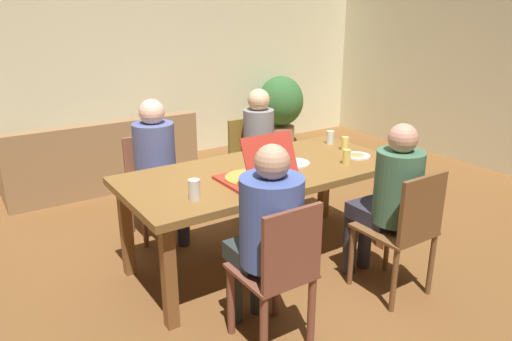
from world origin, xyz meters
name	(u,v)px	position (x,y,z in m)	size (l,w,h in m)	color
ground_plane	(263,259)	(0.00, 0.00, 0.00)	(20.00, 20.00, 0.00)	brown
back_wall	(121,56)	(0.00, 3.04, 1.33)	(7.24, 0.12, 2.66)	beige
side_wall_right	(463,54)	(3.62, 0.91, 1.33)	(0.12, 5.16, 2.66)	beige
dining_table	(263,179)	(0.00, 0.00, 0.67)	(2.10, 0.96, 0.75)	brown
chair_0	(405,227)	(0.51, -0.92, 0.51)	(0.42, 0.44, 0.91)	brown
person_0	(390,194)	(0.51, -0.77, 0.70)	(0.31, 0.53, 1.20)	#2F2D3A
chair_1	(254,160)	(0.51, 0.91, 0.49)	(0.43, 0.44, 0.88)	olive
person_1	(263,144)	(0.51, 0.75, 0.69)	(0.28, 0.50, 1.19)	#3F353D
chair_2	(153,179)	(-0.50, 0.95, 0.49)	(0.44, 0.38, 0.86)	#93573C
person_2	(157,159)	(-0.50, 0.82, 0.71)	(0.34, 0.53, 1.19)	#2E304E
chair_3	(279,274)	(-0.50, -0.89, 0.48)	(0.40, 0.41, 0.91)	brown
person_3	(267,227)	(-0.50, -0.77, 0.72)	(0.36, 0.50, 1.21)	#2E3635
pizza_box_0	(254,176)	(-0.23, -0.21, 0.81)	(0.38, 0.53, 0.38)	red
plate_0	(357,155)	(0.81, -0.15, 0.76)	(0.22, 0.22, 0.03)	white
plate_1	(294,163)	(0.27, -0.02, 0.76)	(0.25, 0.25, 0.01)	white
drinking_glass_0	(345,143)	(0.85, 0.04, 0.81)	(0.06, 0.06, 0.11)	#E2C659
drinking_glass_1	(194,190)	(-0.69, -0.25, 0.82)	(0.08, 0.08, 0.13)	silver
drinking_glass_2	(347,157)	(0.60, -0.24, 0.81)	(0.06, 0.06, 0.11)	#E6CA5D
drinking_glass_3	(330,137)	(0.88, 0.25, 0.81)	(0.07, 0.07, 0.11)	silver
couch	(101,162)	(-0.55, 2.35, 0.28)	(2.02, 0.77, 0.76)	#957049
potted_plant	(281,106)	(2.09, 2.63, 0.56)	(0.63, 0.63, 0.98)	#A8765A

